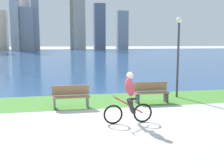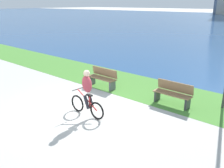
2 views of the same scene
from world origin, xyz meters
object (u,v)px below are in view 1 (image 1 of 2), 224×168
(cyclist_lead, at_px, (129,98))
(bench_near_path, at_px, (71,97))
(lamppost_tall, at_px, (178,45))
(bench_far_along_path, at_px, (151,92))

(cyclist_lead, distance_m, bench_near_path, 3.15)
(cyclist_lead, distance_m, lamppost_tall, 5.39)
(cyclist_lead, distance_m, bench_far_along_path, 3.42)
(lamppost_tall, bearing_deg, cyclist_lead, -131.52)
(bench_near_path, bearing_deg, cyclist_lead, -56.88)
(cyclist_lead, bearing_deg, lamppost_tall, 48.48)
(bench_far_along_path, bearing_deg, cyclist_lead, -121.67)
(bench_far_along_path, bearing_deg, lamppost_tall, 30.45)
(bench_far_along_path, xyz_separation_m, lamppost_tall, (1.62, 0.95, 2.02))
(bench_near_path, height_order, bench_far_along_path, same)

